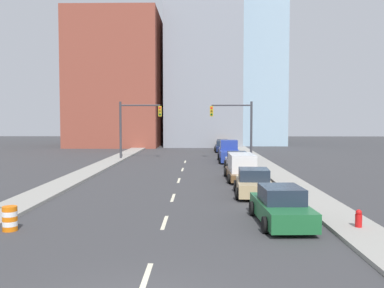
# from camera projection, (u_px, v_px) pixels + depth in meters

# --- Properties ---
(sidewalk_left) EXTENTS (2.03, 89.56, 0.16)m
(sidewalk_left) POSITION_uv_depth(u_px,v_px,m) (129.00, 153.00, 54.32)
(sidewalk_left) COLOR gray
(sidewalk_left) RESTS_ON ground
(sidewalk_right) EXTENTS (2.03, 89.56, 0.16)m
(sidewalk_right) POSITION_uv_depth(u_px,v_px,m) (247.00, 153.00, 54.06)
(sidewalk_right) COLOR gray
(sidewalk_right) RESTS_ON ground
(lane_stripe_at_2m) EXTENTS (0.16, 2.40, 0.01)m
(lane_stripe_at_2m) POSITION_uv_depth(u_px,v_px,m) (146.00, 278.00, 11.49)
(lane_stripe_at_2m) COLOR beige
(lane_stripe_at_2m) RESTS_ON ground
(lane_stripe_at_8m) EXTENTS (0.16, 2.40, 0.01)m
(lane_stripe_at_8m) POSITION_uv_depth(u_px,v_px,m) (165.00, 222.00, 17.75)
(lane_stripe_at_8m) COLOR beige
(lane_stripe_at_8m) RESTS_ON ground
(lane_stripe_at_14m) EXTENTS (0.16, 2.40, 0.01)m
(lane_stripe_at_14m) POSITION_uv_depth(u_px,v_px,m) (173.00, 198.00, 23.39)
(lane_stripe_at_14m) COLOR beige
(lane_stripe_at_14m) RESTS_ON ground
(lane_stripe_at_21m) EXTENTS (0.16, 2.40, 0.01)m
(lane_stripe_at_21m) POSITION_uv_depth(u_px,v_px,m) (179.00, 180.00, 30.01)
(lane_stripe_at_21m) COLOR beige
(lane_stripe_at_21m) RESTS_ON ground
(lane_stripe_at_27m) EXTENTS (0.16, 2.40, 0.01)m
(lane_stripe_at_27m) POSITION_uv_depth(u_px,v_px,m) (183.00, 169.00, 36.57)
(lane_stripe_at_27m) COLOR beige
(lane_stripe_at_27m) RESTS_ON ground
(lane_stripe_at_34m) EXTENTS (0.16, 2.40, 0.01)m
(lane_stripe_at_34m) POSITION_uv_depth(u_px,v_px,m) (185.00, 162.00, 43.34)
(lane_stripe_at_34m) COLOR beige
(lane_stripe_at_34m) RESTS_ON ground
(building_brick_left) EXTENTS (14.00, 16.00, 21.05)m
(building_brick_left) POSITION_uv_depth(u_px,v_px,m) (118.00, 81.00, 69.99)
(building_brick_left) COLOR brown
(building_brick_left) RESTS_ON ground
(building_office_center) EXTENTS (12.00, 20.00, 28.32)m
(building_office_center) POSITION_uv_depth(u_px,v_px,m) (203.00, 62.00, 73.54)
(building_office_center) COLOR gray
(building_office_center) RESTS_ON ground
(building_glass_right) EXTENTS (13.00, 20.00, 39.28)m
(building_glass_right) POSITION_uv_depth(u_px,v_px,m) (242.00, 34.00, 77.10)
(building_glass_right) COLOR #99B7CC
(building_glass_right) RESTS_ON ground
(traffic_signal_left) EXTENTS (4.53, 0.35, 6.19)m
(traffic_signal_left) POSITION_uv_depth(u_px,v_px,m) (133.00, 122.00, 45.56)
(traffic_signal_left) COLOR #38383D
(traffic_signal_left) RESTS_ON ground
(traffic_signal_right) EXTENTS (4.53, 0.35, 6.19)m
(traffic_signal_right) POSITION_uv_depth(u_px,v_px,m) (239.00, 122.00, 45.36)
(traffic_signal_right) COLOR #38383D
(traffic_signal_right) RESTS_ON ground
(traffic_barrel) EXTENTS (0.56, 0.56, 0.95)m
(traffic_barrel) POSITION_uv_depth(u_px,v_px,m) (10.00, 219.00, 16.40)
(traffic_barrel) COLOR orange
(traffic_barrel) RESTS_ON ground
(fire_hydrant) EXTENTS (0.26, 0.26, 0.84)m
(fire_hydrant) POSITION_uv_depth(u_px,v_px,m) (359.00, 220.00, 16.36)
(fire_hydrant) COLOR red
(fire_hydrant) RESTS_ON ground
(sedan_green) EXTENTS (2.24, 4.84, 1.54)m
(sedan_green) POSITION_uv_depth(u_px,v_px,m) (281.00, 207.00, 17.52)
(sedan_green) COLOR #1E6033
(sedan_green) RESTS_ON ground
(sedan_tan) EXTENTS (2.30, 4.61, 1.51)m
(sedan_tan) POSITION_uv_depth(u_px,v_px,m) (254.00, 183.00, 24.06)
(sedan_tan) COLOR tan
(sedan_tan) RESTS_ON ground
(box_truck_brown) EXTENTS (2.24, 5.52, 1.86)m
(box_truck_brown) POSITION_uv_depth(u_px,v_px,m) (242.00, 168.00, 30.11)
(box_truck_brown) COLOR brown
(box_truck_brown) RESTS_ON ground
(sedan_silver) EXTENTS (2.09, 4.78, 1.53)m
(sedan_silver) POSITION_uv_depth(u_px,v_px,m) (237.00, 161.00, 36.61)
(sedan_silver) COLOR #B2B2BC
(sedan_silver) RESTS_ON ground
(pickup_truck_blue) EXTENTS (2.28, 6.24, 2.17)m
(pickup_truck_blue) POSITION_uv_depth(u_px,v_px,m) (229.00, 153.00, 43.54)
(pickup_truck_blue) COLOR navy
(pickup_truck_blue) RESTS_ON ground
(sedan_white) EXTENTS (2.26, 4.68, 1.41)m
(sedan_white) POSITION_uv_depth(u_px,v_px,m) (227.00, 150.00, 50.58)
(sedan_white) COLOR silver
(sedan_white) RESTS_ON ground
(sedan_navy) EXTENTS (2.08, 4.51, 1.48)m
(sedan_navy) POSITION_uv_depth(u_px,v_px,m) (222.00, 147.00, 56.34)
(sedan_navy) COLOR #141E47
(sedan_navy) RESTS_ON ground
(sedan_orange) EXTENTS (2.22, 4.63, 1.42)m
(sedan_orange) POSITION_uv_depth(u_px,v_px,m) (222.00, 145.00, 61.99)
(sedan_orange) COLOR orange
(sedan_orange) RESTS_ON ground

